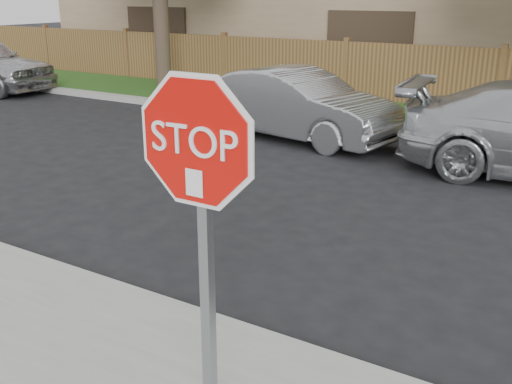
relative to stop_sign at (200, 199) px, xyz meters
The scene contains 6 objects.
ground 2.46m from the stop_sign, 115.62° to the left, with size 90.00×90.00×0.00m, color black.
far_curb 9.81m from the stop_sign, 94.22° to the left, with size 70.00×0.30×0.15m, color gray.
grass_strip 11.44m from the stop_sign, 93.60° to the left, with size 70.00×3.00×0.12m, color #1E4714.
fence 12.94m from the stop_sign, 93.15° to the left, with size 70.00×0.12×1.60m, color #55351E.
stop_sign is the anchor object (origin of this frame).
sedan_left 9.12m from the stop_sign, 114.54° to the left, with size 1.50×4.30×1.42m, color #A4A4A8.
Camera 1 is at (2.57, -3.92, 2.90)m, focal length 42.00 mm.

